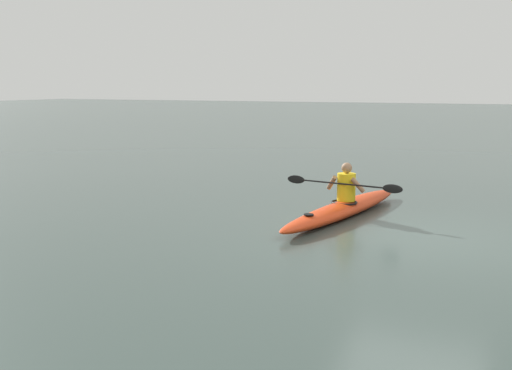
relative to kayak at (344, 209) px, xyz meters
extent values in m
plane|color=#384742|center=(-1.62, 1.15, -0.15)|extent=(160.00, 160.00, 0.00)
ellipsoid|color=red|center=(0.00, 0.00, 0.00)|extent=(1.33, 4.91, 0.30)
torus|color=black|center=(0.00, 0.00, 0.13)|extent=(0.60, 0.60, 0.04)
cylinder|color=black|center=(0.23, 1.45, 0.14)|extent=(0.18, 0.18, 0.02)
cylinder|color=yellow|center=(-0.01, -0.08, 0.42)|extent=(0.37, 0.37, 0.55)
sphere|color=#936B4C|center=(-0.01, -0.08, 0.81)|extent=(0.21, 0.21, 0.21)
cylinder|color=black|center=(0.02, 0.12, 0.52)|extent=(2.06, 0.35, 0.03)
ellipsoid|color=black|center=(-1.01, 0.28, 0.52)|extent=(0.40, 0.10, 0.17)
ellipsoid|color=black|center=(1.05, -0.04, 0.52)|extent=(0.40, 0.10, 0.17)
cylinder|color=#936B4C|center=(-0.28, 0.04, 0.50)|extent=(0.29, 0.20, 0.34)
cylinder|color=#936B4C|center=(0.28, -0.05, 0.50)|extent=(0.26, 0.24, 0.34)
camera|label=1|loc=(-3.41, 11.61, 2.44)|focal=43.00mm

